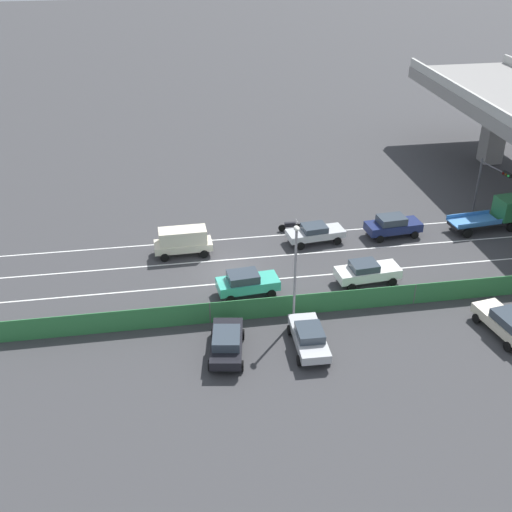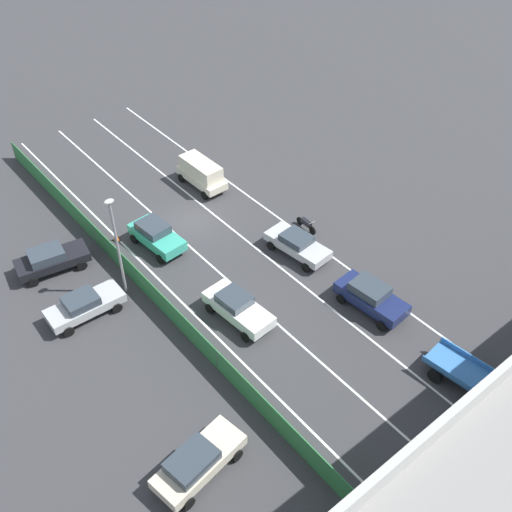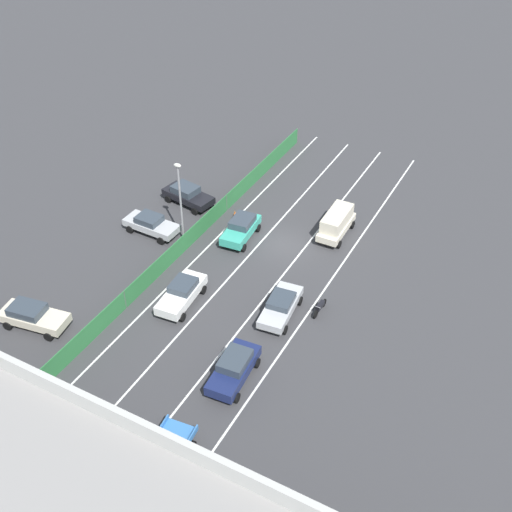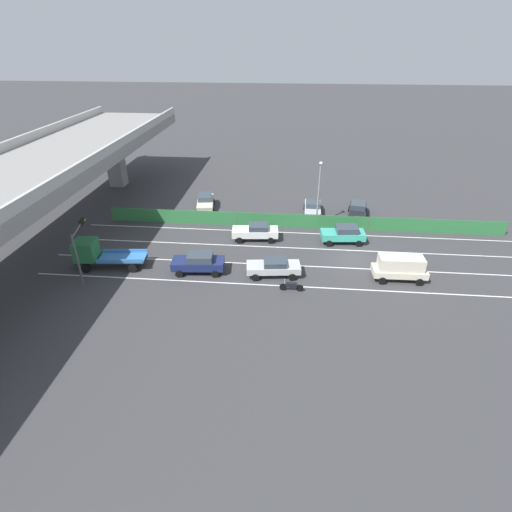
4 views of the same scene
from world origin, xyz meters
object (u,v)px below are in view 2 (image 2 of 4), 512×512
(car_taxi_teal, at_px, (156,235))
(flatbed_truck_blue, at_px, (504,390))
(car_sedan_white, at_px, (238,307))
(car_sedan_silver, at_px, (297,244))
(parked_wagon_silver, at_px, (84,305))
(car_sedan_navy, at_px, (371,296))
(motorcycle, at_px, (306,224))
(car_van_cream, at_px, (201,172))
(parked_sedan_cream, at_px, (197,462))
(street_lamp, at_px, (116,238))
(traffic_cone, at_px, (116,237))
(parked_sedan_dark, at_px, (51,259))

(car_taxi_teal, xyz_separation_m, flatbed_truck_blue, (-6.81, 22.11, 0.37))
(car_taxi_teal, height_order, flatbed_truck_blue, flatbed_truck_blue)
(car_sedan_white, distance_m, car_sedan_silver, 7.00)
(car_sedan_white, relative_size, parked_wagon_silver, 1.02)
(car_taxi_teal, distance_m, car_sedan_navy, 14.76)
(parked_wagon_silver, bearing_deg, motorcycle, 172.13)
(car_van_cream, height_order, car_sedan_silver, car_van_cream)
(car_sedan_white, bearing_deg, car_taxi_teal, -89.00)
(car_sedan_silver, xyz_separation_m, parked_sedan_cream, (14.19, 8.84, 0.08))
(car_sedan_navy, height_order, parked_sedan_cream, car_sedan_navy)
(car_sedan_silver, distance_m, street_lamp, 11.92)
(street_lamp, bearing_deg, traffic_cone, -112.68)
(car_sedan_white, height_order, parked_sedan_dark, car_sedan_white)
(car_sedan_white, xyz_separation_m, street_lamp, (4.01, -6.23, 3.35))
(car_sedan_silver, bearing_deg, motorcycle, -145.39)
(street_lamp, bearing_deg, car_sedan_white, 122.78)
(parked_sedan_dark, xyz_separation_m, traffic_cone, (-4.65, -0.05, -0.58))
(car_sedan_navy, height_order, motorcycle, car_sedan_navy)
(car_sedan_silver, xyz_separation_m, car_taxi_teal, (6.81, -6.58, 0.11))
(car_van_cream, height_order, parked_sedan_cream, car_van_cream)
(motorcycle, distance_m, street_lamp, 13.71)
(car_van_cream, height_order, car_sedan_navy, car_van_cream)
(car_van_cream, relative_size, street_lamp, 0.64)
(car_sedan_silver, distance_m, car_taxi_teal, 9.47)
(car_sedan_silver, bearing_deg, car_van_cream, -88.36)
(car_van_cream, bearing_deg, parked_sedan_cream, 54.39)
(parked_wagon_silver, bearing_deg, car_van_cream, -152.82)
(car_sedan_white, xyz_separation_m, traffic_cone, (2.02, -10.98, -0.57))
(motorcycle, bearing_deg, car_van_cream, -74.03)
(parked_wagon_silver, bearing_deg, flatbed_truck_blue, 125.10)
(flatbed_truck_blue, xyz_separation_m, parked_wagon_silver, (13.55, -19.28, -0.47))
(flatbed_truck_blue, relative_size, motorcycle, 3.15)
(car_van_cream, height_order, car_taxi_teal, car_van_cream)
(car_van_cream, xyz_separation_m, traffic_cone, (8.38, 1.72, -0.88))
(car_van_cream, bearing_deg, parked_wagon_silver, 27.18)
(parked_sedan_dark, bearing_deg, car_van_cream, -172.26)
(car_sedan_white, distance_m, parked_wagon_silver, 9.07)
(parked_sedan_cream, bearing_deg, car_sedan_navy, -170.68)
(car_taxi_teal, distance_m, parked_sedan_dark, 6.88)
(car_van_cream, bearing_deg, traffic_cone, 11.63)
(car_van_cream, relative_size, parked_sedan_dark, 0.93)
(motorcycle, distance_m, parked_sedan_dark, 17.19)
(parked_sedan_cream, bearing_deg, car_van_cream, -125.61)
(parked_sedan_dark, distance_m, parked_sedan_cream, 17.64)
(motorcycle, bearing_deg, car_sedan_silver, 34.61)
(car_van_cream, relative_size, parked_wagon_silver, 0.97)
(parked_wagon_silver, bearing_deg, traffic_cone, -133.79)
(car_van_cream, bearing_deg, motorcycle, 105.97)
(flatbed_truck_blue, xyz_separation_m, parked_sedan_cream, (14.20, -6.69, -0.41))
(street_lamp, bearing_deg, car_sedan_silver, 159.09)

